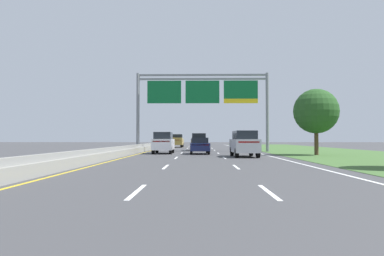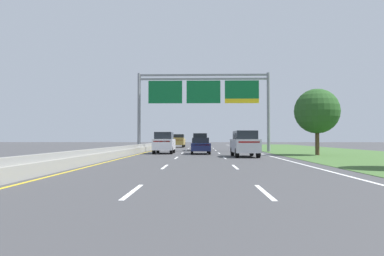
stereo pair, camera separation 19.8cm
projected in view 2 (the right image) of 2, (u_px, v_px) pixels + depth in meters
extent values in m
plane|color=#3D3D3F|center=(201.00, 154.00, 34.82)|extent=(220.00, 220.00, 0.00)
cube|color=white|center=(133.00, 191.00, 10.39)|extent=(0.14, 3.00, 0.01)
cube|color=white|center=(165.00, 167.00, 19.38)|extent=(0.14, 3.00, 0.01)
cube|color=white|center=(176.00, 158.00, 28.37)|extent=(0.14, 3.00, 0.01)
cube|color=white|center=(183.00, 153.00, 37.37)|extent=(0.14, 3.00, 0.01)
cube|color=white|center=(186.00, 150.00, 46.36)|extent=(0.14, 3.00, 0.01)
cube|color=white|center=(189.00, 148.00, 55.35)|extent=(0.14, 3.00, 0.01)
cube|color=white|center=(191.00, 147.00, 64.35)|extent=(0.14, 3.00, 0.01)
cube|color=white|center=(192.00, 146.00, 73.34)|extent=(0.14, 3.00, 0.01)
cube|color=white|center=(193.00, 145.00, 82.33)|extent=(0.14, 3.00, 0.01)
cube|color=white|center=(264.00, 192.00, 10.29)|extent=(0.14, 3.00, 0.01)
cube|color=white|center=(235.00, 167.00, 19.28)|extent=(0.14, 3.00, 0.01)
cube|color=white|center=(225.00, 158.00, 28.27)|extent=(0.14, 3.00, 0.01)
cube|color=white|center=(219.00, 153.00, 37.27)|extent=(0.14, 3.00, 0.01)
cube|color=white|center=(216.00, 150.00, 46.26)|extent=(0.14, 3.00, 0.01)
cube|color=white|center=(213.00, 148.00, 55.25)|extent=(0.14, 3.00, 0.01)
cube|color=white|center=(212.00, 147.00, 64.25)|extent=(0.14, 3.00, 0.01)
cube|color=white|center=(211.00, 146.00, 73.24)|extent=(0.14, 3.00, 0.01)
cube|color=white|center=(210.00, 145.00, 82.23)|extent=(0.14, 3.00, 0.01)
cube|color=white|center=(263.00, 154.00, 34.66)|extent=(0.16, 106.00, 0.01)
cube|color=gold|center=(139.00, 154.00, 34.97)|extent=(0.16, 106.00, 0.01)
cube|color=#3D602D|center=(350.00, 154.00, 34.45)|extent=(14.00, 110.00, 0.02)
cube|color=gray|center=(131.00, 151.00, 35.00)|extent=(0.60, 110.00, 0.55)
cube|color=gray|center=(131.00, 147.00, 35.01)|extent=(0.25, 110.00, 0.30)
cylinder|color=gray|center=(139.00, 112.00, 42.04)|extent=(0.36, 0.36, 8.94)
cylinder|color=gray|center=(269.00, 112.00, 41.65)|extent=(0.36, 0.36, 8.94)
cube|color=gray|center=(203.00, 75.00, 41.96)|extent=(14.70, 0.24, 0.20)
cube|color=gray|center=(203.00, 79.00, 41.95)|extent=(14.70, 0.24, 0.20)
cube|color=#0C602D|center=(165.00, 92.00, 41.84)|extent=(3.83, 0.12, 2.57)
cube|color=#0C602D|center=(203.00, 92.00, 41.73)|extent=(3.83, 0.12, 2.57)
cube|color=#0C602D|center=(242.00, 90.00, 41.62)|extent=(3.83, 0.12, 2.07)
cube|color=yellow|center=(242.00, 101.00, 41.58)|extent=(3.83, 0.12, 0.50)
cube|color=#A38438|center=(179.00, 142.00, 62.17)|extent=(2.05, 5.42, 1.00)
cube|color=black|center=(179.00, 137.00, 63.04)|extent=(1.74, 1.92, 0.78)
cube|color=#B21414|center=(177.00, 140.00, 59.52)|extent=(1.68, 0.10, 0.12)
cube|color=#A38438|center=(178.00, 138.00, 60.46)|extent=(2.02, 1.96, 0.20)
cylinder|color=black|center=(174.00, 145.00, 64.02)|extent=(0.31, 0.84, 0.84)
cylinder|color=black|center=(184.00, 145.00, 63.96)|extent=(0.31, 0.84, 0.84)
cylinder|color=black|center=(173.00, 145.00, 60.35)|extent=(0.31, 0.84, 0.84)
cylinder|color=black|center=(183.00, 145.00, 60.29)|extent=(0.31, 0.84, 0.84)
cube|color=#161E47|center=(200.00, 147.00, 35.46)|extent=(1.94, 4.45, 0.72)
cube|color=black|center=(200.00, 140.00, 35.43)|extent=(1.63, 2.34, 0.52)
cube|color=#B21414|center=(201.00, 145.00, 33.31)|extent=(1.53, 0.12, 0.12)
cylinder|color=black|center=(192.00, 150.00, 36.95)|extent=(0.24, 0.67, 0.66)
cylinder|color=black|center=(208.00, 150.00, 36.95)|extent=(0.24, 0.67, 0.66)
cylinder|color=black|center=(192.00, 151.00, 33.96)|extent=(0.24, 0.67, 0.66)
cylinder|color=black|center=(209.00, 151.00, 33.96)|extent=(0.24, 0.67, 0.66)
cube|color=#B2B5BA|center=(245.00, 146.00, 29.98)|extent=(2.03, 4.75, 1.05)
cube|color=black|center=(245.00, 135.00, 29.85)|extent=(1.71, 3.04, 0.68)
cube|color=#B21414|center=(249.00, 142.00, 27.68)|extent=(1.60, 0.12, 0.12)
cylinder|color=black|center=(232.00, 151.00, 31.56)|extent=(0.28, 0.77, 0.76)
cylinder|color=black|center=(252.00, 151.00, 31.56)|extent=(0.28, 0.77, 0.76)
cylinder|color=black|center=(237.00, 153.00, 28.36)|extent=(0.28, 0.77, 0.76)
cylinder|color=black|center=(258.00, 153.00, 28.37)|extent=(0.28, 0.77, 0.76)
cube|color=black|center=(200.00, 143.00, 45.66)|extent=(1.91, 4.70, 1.05)
cube|color=black|center=(200.00, 136.00, 45.53)|extent=(1.64, 3.00, 0.68)
cube|color=#B21414|center=(200.00, 141.00, 43.36)|extent=(1.60, 0.08, 0.12)
cylinder|color=black|center=(194.00, 147.00, 47.26)|extent=(0.26, 0.76, 0.76)
cylinder|color=black|center=(207.00, 147.00, 47.22)|extent=(0.26, 0.76, 0.76)
cylinder|color=black|center=(193.00, 148.00, 44.07)|extent=(0.26, 0.76, 0.76)
cylinder|color=black|center=(207.00, 148.00, 44.02)|extent=(0.26, 0.76, 0.76)
cube|color=silver|center=(164.00, 144.00, 36.58)|extent=(1.91, 4.70, 1.05)
cube|color=black|center=(164.00, 136.00, 36.45)|extent=(1.64, 3.00, 0.68)
cube|color=#B21414|center=(162.00, 141.00, 34.28)|extent=(1.60, 0.08, 0.12)
cylinder|color=black|center=(158.00, 149.00, 38.18)|extent=(0.26, 0.76, 0.76)
cylinder|color=black|center=(174.00, 149.00, 38.14)|extent=(0.26, 0.76, 0.76)
cylinder|color=black|center=(154.00, 150.00, 34.99)|extent=(0.26, 0.76, 0.76)
cylinder|color=black|center=(171.00, 150.00, 34.95)|extent=(0.26, 0.76, 0.76)
cylinder|color=#4C3823|center=(317.00, 142.00, 32.75)|extent=(0.36, 0.36, 2.33)
sphere|color=#234C1E|center=(317.00, 111.00, 32.83)|extent=(3.99, 3.99, 3.99)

